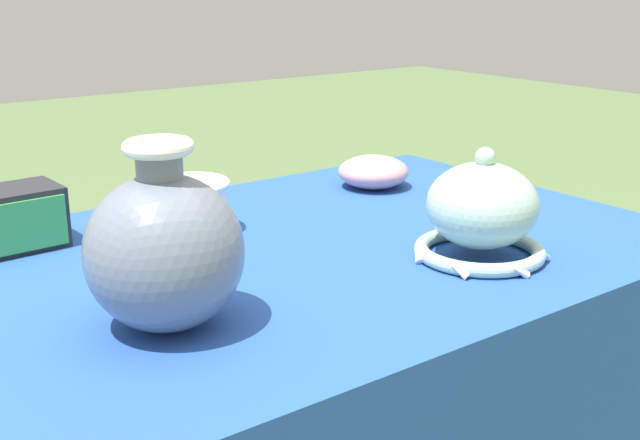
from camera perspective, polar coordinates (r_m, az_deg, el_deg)
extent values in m
cylinder|color=brown|center=(1.99, 5.83, -7.38)|extent=(0.04, 0.04, 0.74)
cube|color=brown|center=(1.25, -3.34, -3.26)|extent=(1.29, 0.78, 0.03)
cube|color=#234C9E|center=(1.24, -3.35, -2.48)|extent=(1.31, 0.80, 0.01)
ellipsoid|color=slate|center=(0.97, -10.99, -2.29)|extent=(0.19, 0.19, 0.19)
cylinder|color=slate|center=(0.94, -11.36, 3.98)|extent=(0.05, 0.05, 0.04)
torus|color=white|center=(0.94, -11.43, 5.12)|extent=(0.08, 0.08, 0.02)
torus|color=#A8CCB7|center=(1.24, 11.26, -2.14)|extent=(0.20, 0.20, 0.02)
ellipsoid|color=#A8CCB7|center=(1.22, 11.46, 1.03)|extent=(0.17, 0.17, 0.13)
sphere|color=#A8CCB7|center=(1.20, 11.66, 4.40)|extent=(0.03, 0.03, 0.03)
cone|color=white|center=(1.32, 14.18, -1.26)|extent=(0.01, 0.03, 0.02)
cone|color=white|center=(1.34, 10.60, -0.74)|extent=(0.03, 0.03, 0.02)
cone|color=white|center=(1.29, 7.44, -1.22)|extent=(0.03, 0.02, 0.02)
cone|color=white|center=(1.21, 6.90, -2.46)|extent=(0.02, 0.03, 0.02)
cone|color=white|center=(1.15, 9.84, -3.59)|extent=(0.02, 0.03, 0.02)
cone|color=white|center=(1.17, 14.03, -3.58)|extent=(0.03, 0.02, 0.02)
cone|color=white|center=(1.24, 15.83, -2.48)|extent=(0.03, 0.03, 0.02)
cube|color=#232328|center=(1.34, -20.81, 0.15)|extent=(0.14, 0.11, 0.10)
cube|color=green|center=(1.29, -20.04, -0.38)|extent=(0.12, 0.01, 0.08)
ellipsoid|color=#D19399|center=(1.62, 3.82, 3.45)|extent=(0.14, 0.14, 0.06)
cylinder|color=white|center=(1.35, -9.13, 0.84)|extent=(0.12, 0.12, 0.08)
torus|color=white|center=(1.33, -9.21, 2.56)|extent=(0.13, 0.13, 0.01)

